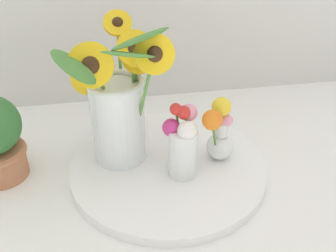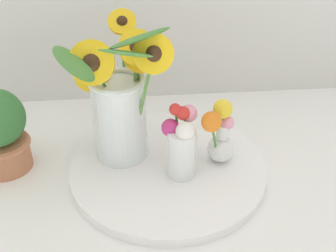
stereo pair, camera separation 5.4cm
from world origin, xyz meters
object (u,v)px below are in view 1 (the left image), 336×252
object	(u,v)px
mason_jar_sunflowers	(118,106)
vase_bulb_right	(219,132)
vase_small_center	(182,142)
serving_tray	(168,167)

from	to	relation	value
mason_jar_sunflowers	vase_bulb_right	xyz separation A→B (m)	(0.21, -0.05, -0.06)
vase_small_center	vase_bulb_right	distance (m)	0.09
vase_small_center	vase_bulb_right	world-z (taller)	vase_small_center
serving_tray	vase_small_center	xyz separation A→B (m)	(0.03, -0.03, 0.09)
serving_tray	vase_small_center	size ratio (longest dim) A/B	2.70
serving_tray	mason_jar_sunflowers	xyz separation A→B (m)	(-0.10, 0.04, 0.15)
serving_tray	vase_bulb_right	size ratio (longest dim) A/B	2.89
mason_jar_sunflowers	vase_small_center	world-z (taller)	mason_jar_sunflowers
serving_tray	vase_bulb_right	world-z (taller)	vase_bulb_right
serving_tray	mason_jar_sunflowers	size ratio (longest dim) A/B	1.37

